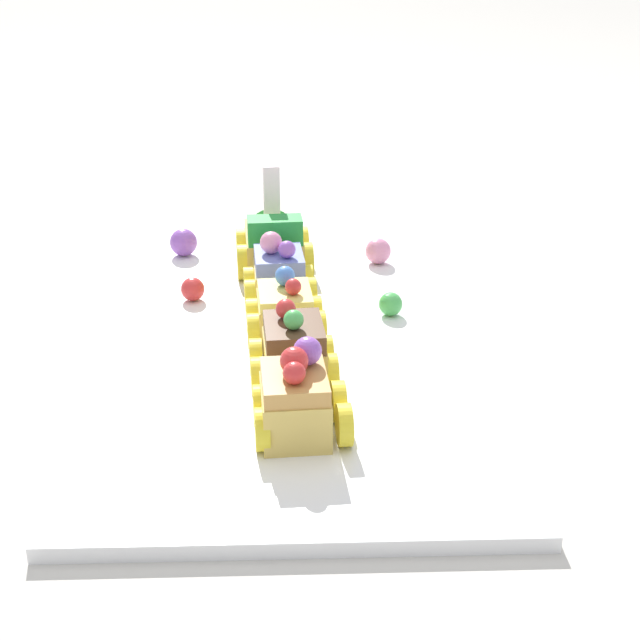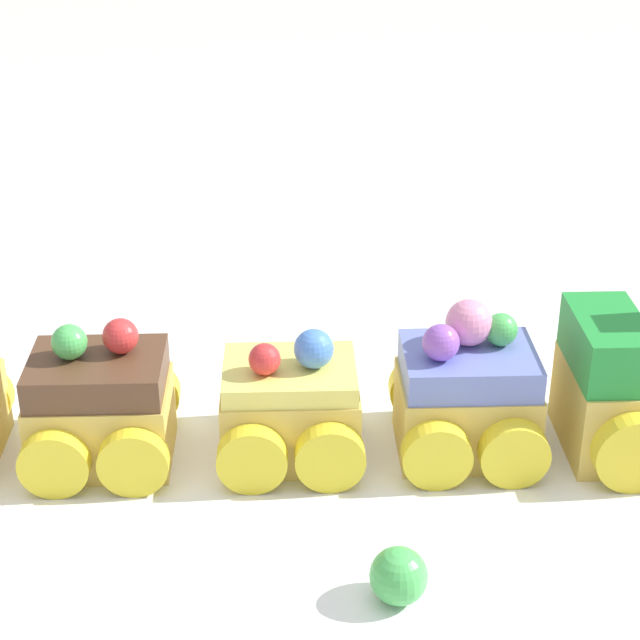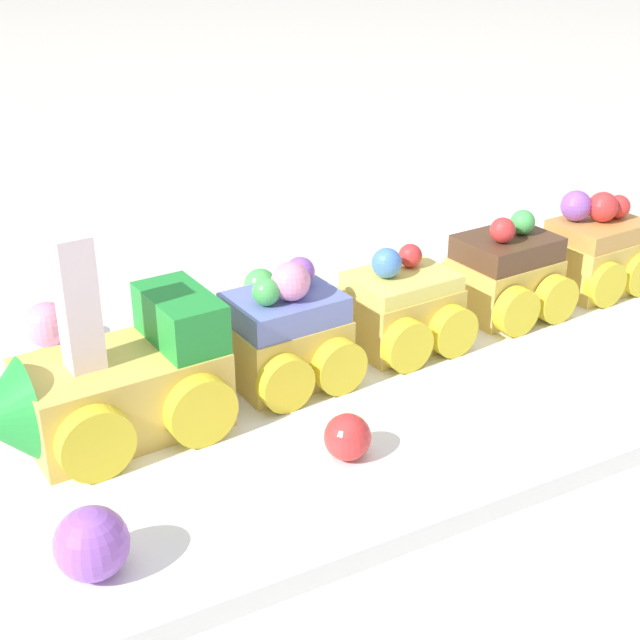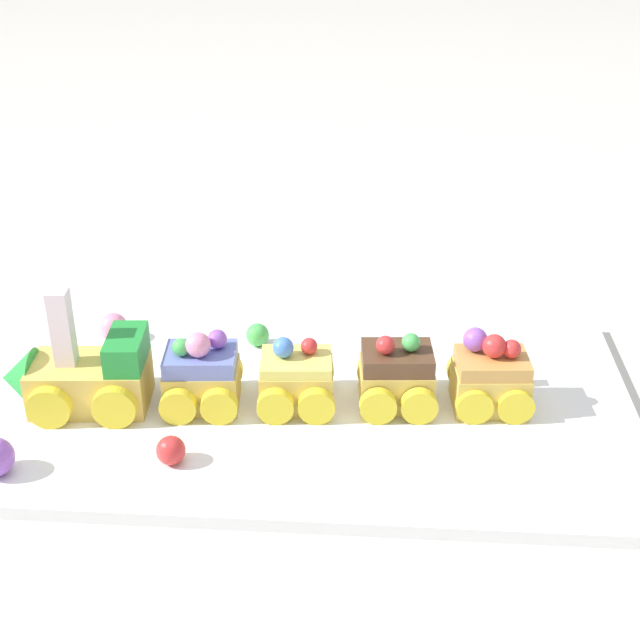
# 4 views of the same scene
# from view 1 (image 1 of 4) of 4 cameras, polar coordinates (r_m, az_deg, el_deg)

# --- Properties ---
(ground_plane) EXTENTS (10.00, 10.00, 0.00)m
(ground_plane) POSITION_cam_1_polar(r_m,az_deg,el_deg) (0.85, -1.46, -1.00)
(ground_plane) COLOR beige
(display_board) EXTENTS (0.66, 0.33, 0.01)m
(display_board) POSITION_cam_1_polar(r_m,az_deg,el_deg) (0.85, -1.47, -0.64)
(display_board) COLOR white
(display_board) RESTS_ON ground_plane
(cake_train_locomotive) EXTENTS (0.13, 0.09, 0.11)m
(cake_train_locomotive) POSITION_cam_1_polar(r_m,az_deg,el_deg) (0.99, -2.83, 5.01)
(cake_train_locomotive) COLOR #E0BC56
(cake_train_locomotive) RESTS_ON display_board
(cake_car_blueberry) EXTENTS (0.07, 0.07, 0.07)m
(cake_car_blueberry) POSITION_cam_1_polar(r_m,az_deg,el_deg) (0.89, -2.43, 2.75)
(cake_car_blueberry) COLOR #E0BC56
(cake_car_blueberry) RESTS_ON display_board
(cake_car_lemon) EXTENTS (0.07, 0.07, 0.07)m
(cake_car_lemon) POSITION_cam_1_polar(r_m,az_deg,el_deg) (0.81, -2.00, 0.37)
(cake_car_lemon) COLOR #E0BC56
(cake_car_lemon) RESTS_ON display_board
(cake_car_chocolate) EXTENTS (0.07, 0.07, 0.07)m
(cake_car_chocolate) POSITION_cam_1_polar(r_m,az_deg,el_deg) (0.73, -1.51, -2.20)
(cake_car_chocolate) COLOR #E0BC56
(cake_car_chocolate) RESTS_ON display_board
(cake_car_caramel) EXTENTS (0.07, 0.07, 0.07)m
(cake_car_caramel) POSITION_cam_1_polar(r_m,az_deg,el_deg) (0.66, -0.90, -5.24)
(cake_car_caramel) COLOR #E0BC56
(cake_car_caramel) RESTS_ON display_board
(gumball_red) EXTENTS (0.02, 0.02, 0.02)m
(gumball_red) POSITION_cam_1_polar(r_m,az_deg,el_deg) (0.91, -7.94, 1.97)
(gumball_red) COLOR red
(gumball_red) RESTS_ON display_board
(gumball_pink) EXTENTS (0.03, 0.03, 0.03)m
(gumball_pink) POSITION_cam_1_polar(r_m,az_deg,el_deg) (1.00, 3.93, 4.42)
(gumball_pink) COLOR pink
(gumball_pink) RESTS_ON display_board
(gumball_green) EXTENTS (0.02, 0.02, 0.02)m
(gumball_green) POSITION_cam_1_polar(r_m,az_deg,el_deg) (0.86, 4.76, 1.03)
(gumball_green) COLOR #4CBC56
(gumball_green) RESTS_ON display_board
(gumball_purple) EXTENTS (0.03, 0.03, 0.03)m
(gumball_purple) POSITION_cam_1_polar(r_m,az_deg,el_deg) (1.03, -8.54, 4.94)
(gumball_purple) COLOR #9956C6
(gumball_purple) RESTS_ON display_board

